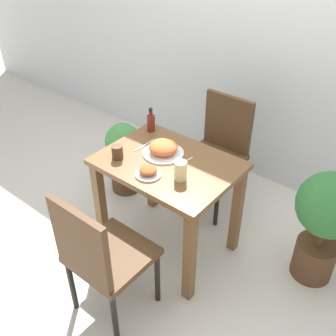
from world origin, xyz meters
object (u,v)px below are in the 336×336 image
object	(u,v)px
food_plate	(163,149)
side_plate	(148,171)
drink_cup	(117,152)
potted_plant_right	(326,218)
potted_plant_left	(124,155)
chair_far	(218,148)
juice_glass	(181,171)
chair_near	(100,255)
sauce_bottle	(151,122)

from	to	relation	value
food_plate	side_plate	xyz separation A→B (m)	(0.08, -0.24, -0.02)
side_plate	drink_cup	world-z (taller)	drink_cup
drink_cup	potted_plant_right	xyz separation A→B (m)	(1.19, 0.57, -0.28)
drink_cup	potted_plant_left	xyz separation A→B (m)	(-0.43, 0.46, -0.43)
chair_far	drink_cup	distance (m)	0.90
drink_cup	potted_plant_right	distance (m)	1.35
drink_cup	juice_glass	distance (m)	0.45
chair_far	juice_glass	xyz separation A→B (m)	(0.20, -0.75, 0.29)
drink_cup	potted_plant_right	world-z (taller)	drink_cup
chair_near	potted_plant_left	size ratio (longest dim) A/B	1.44
chair_far	potted_plant_left	world-z (taller)	chair_far
drink_cup	juice_glass	xyz separation A→B (m)	(0.45, 0.07, 0.02)
potted_plant_right	potted_plant_left	bearing A→B (deg)	-176.18
food_plate	drink_cup	size ratio (longest dim) A/B	2.98
chair_far	side_plate	world-z (taller)	chair_far
food_plate	potted_plant_right	size ratio (longest dim) A/B	0.33
sauce_bottle	potted_plant_right	distance (m)	1.30
chair_near	food_plate	world-z (taller)	chair_near
juice_glass	potted_plant_right	bearing A→B (deg)	34.04
food_plate	sauce_bottle	bearing A→B (deg)	145.24
sauce_bottle	potted_plant_left	bearing A→B (deg)	169.96
juice_glass	potted_plant_right	size ratio (longest dim) A/B	0.15
side_plate	potted_plant_right	xyz separation A→B (m)	(0.92, 0.59, -0.26)
chair_far	drink_cup	bearing A→B (deg)	-106.49
chair_far	food_plate	distance (m)	0.66
food_plate	side_plate	distance (m)	0.25
drink_cup	potted_plant_right	size ratio (longest dim) A/B	0.11
food_plate	side_plate	world-z (taller)	food_plate
food_plate	potted_plant_right	bearing A→B (deg)	19.64
drink_cup	juice_glass	size ratio (longest dim) A/B	0.74
potted_plant_left	chair_near	bearing A→B (deg)	-51.26
chair_near	sauce_bottle	xyz separation A→B (m)	(-0.41, 0.90, 0.30)
side_plate	food_plate	bearing A→B (deg)	107.90
chair_near	side_plate	xyz separation A→B (m)	(-0.07, 0.49, 0.25)
sauce_bottle	juice_glass	bearing A→B (deg)	-32.58
food_plate	chair_far	bearing A→B (deg)	85.37
side_plate	drink_cup	distance (m)	0.27
drink_cup	chair_near	bearing A→B (deg)	-55.61
juice_glass	drink_cup	bearing A→B (deg)	-170.85
chair_near	sauce_bottle	bearing A→B (deg)	-65.55
side_plate	sauce_bottle	bearing A→B (deg)	128.99
chair_near	chair_far	xyz separation A→B (m)	(-0.10, 1.33, 0.00)
drink_cup	food_plate	bearing A→B (deg)	48.23
potted_plant_right	sauce_bottle	bearing A→B (deg)	-172.15
drink_cup	sauce_bottle	size ratio (longest dim) A/B	0.50
juice_glass	potted_plant_right	world-z (taller)	juice_glass
sauce_bottle	potted_plant_left	distance (m)	0.59
chair_far	potted_plant_right	world-z (taller)	chair_far
chair_near	potted_plant_right	xyz separation A→B (m)	(0.84, 1.07, -0.01)
chair_near	side_plate	distance (m)	0.55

